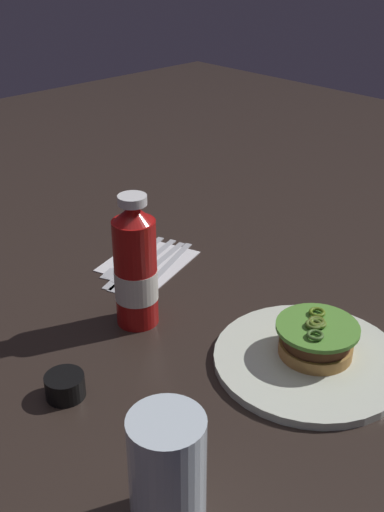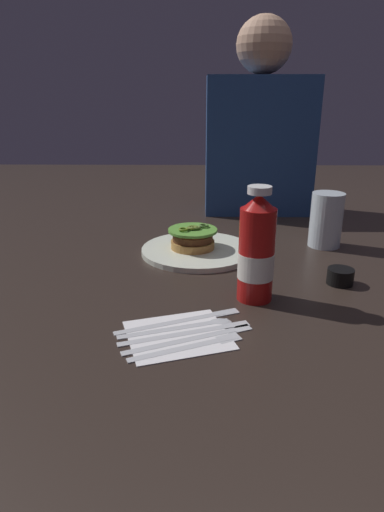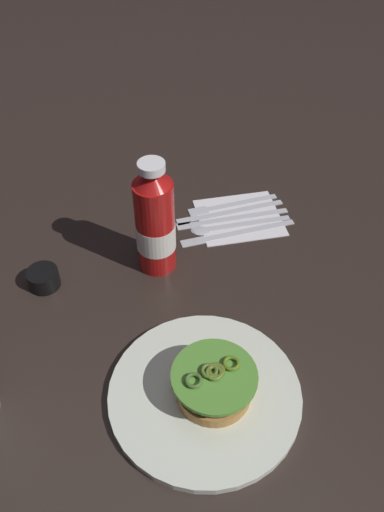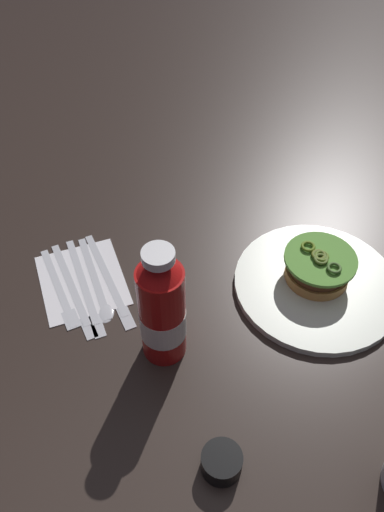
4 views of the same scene
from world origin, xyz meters
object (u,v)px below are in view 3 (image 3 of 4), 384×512
object	(u,v)px
table_knife	(231,233)
spoon_utensil	(227,225)
dinner_plate	(205,394)
condiment_cup	(43,278)
fork_utensil	(225,205)
ketchup_bottle	(155,223)
napkin	(239,217)
steak_knife	(223,212)
burger_sandwich	(214,384)
butter_knife	(226,218)

from	to	relation	value
table_knife	spoon_utensil	bearing A→B (deg)	-65.92
dinner_plate	condiment_cup	size ratio (longest dim) A/B	5.11
fork_utensil	ketchup_bottle	bearing A→B (deg)	57.63
ketchup_bottle	fork_utensil	xyz separation A→B (m)	(-0.10, -0.16, -0.09)
napkin	steak_knife	size ratio (longest dim) A/B	0.76
fork_utensil	table_knife	bearing A→B (deg)	101.63
table_knife	napkin	bearing A→B (deg)	-104.91
dinner_plate	spoon_utensil	size ratio (longest dim) A/B	1.45
condiment_cup	spoon_utensil	size ratio (longest dim) A/B	0.28
condiment_cup	dinner_plate	bearing A→B (deg)	147.99
burger_sandwich	table_knife	size ratio (longest dim) A/B	0.56
burger_sandwich	butter_knife	world-z (taller)	burger_sandwich
butter_knife	ketchup_bottle	bearing A→B (deg)	49.29
ketchup_bottle	butter_knife	distance (m)	0.19
ketchup_bottle	condiment_cup	bearing A→B (deg)	21.42
napkin	fork_utensil	world-z (taller)	fork_utensil
dinner_plate	condiment_cup	xyz separation A→B (m)	(0.28, -0.17, 0.01)
condiment_cup	butter_knife	world-z (taller)	condiment_cup
butter_knife	napkin	bearing A→B (deg)	-160.74
ketchup_bottle	spoon_utensil	world-z (taller)	ketchup_bottle
dinner_plate	condiment_cup	world-z (taller)	condiment_cup
fork_utensil	napkin	bearing A→B (deg)	133.63
spoon_utensil	burger_sandwich	bearing A→B (deg)	90.67
burger_sandwich	steak_knife	bearing A→B (deg)	-88.11
ketchup_bottle	table_knife	size ratio (longest dim) A/B	1.01
dinner_plate	butter_knife	bearing A→B (deg)	-90.61
steak_knife	dinner_plate	bearing A→B (deg)	90.17
ketchup_bottle	napkin	distance (m)	0.21
butter_knife	dinner_plate	bearing A→B (deg)	89.39
fork_utensil	spoon_utensil	xyz separation A→B (m)	(-0.01, 0.06, 0.00)
burger_sandwich	table_knife	xyz separation A→B (m)	(-0.00, -0.33, -0.03)
table_knife	butter_knife	bearing A→B (deg)	-72.32
burger_sandwich	spoon_utensil	bearing A→B (deg)	-89.33
butter_knife	spoon_utensil	distance (m)	0.02
ketchup_bottle	spoon_utensil	xyz separation A→B (m)	(-0.11, -0.11, -0.09)
fork_utensil	spoon_utensil	size ratio (longest dim) A/B	0.93
spoon_utensil	steak_knife	bearing A→B (deg)	-76.52
napkin	burger_sandwich	bearing A→B (deg)	87.35
ketchup_bottle	condiment_cup	world-z (taller)	ketchup_bottle
spoon_utensil	napkin	bearing A→B (deg)	-127.58
condiment_cup	fork_utensil	distance (m)	0.36
burger_sandwich	condiment_cup	size ratio (longest dim) A/B	2.21
napkin	spoon_utensil	xyz separation A→B (m)	(0.02, 0.03, 0.00)
steak_knife	table_knife	size ratio (longest dim) A/B	0.97
spoon_utensil	table_knife	world-z (taller)	same
table_knife	dinner_plate	bearing A→B (deg)	87.15
napkin	fork_utensil	size ratio (longest dim) A/B	0.90
fork_utensil	butter_knife	world-z (taller)	same
condiment_cup	butter_knife	distance (m)	0.34
steak_knife	butter_knife	world-z (taller)	same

